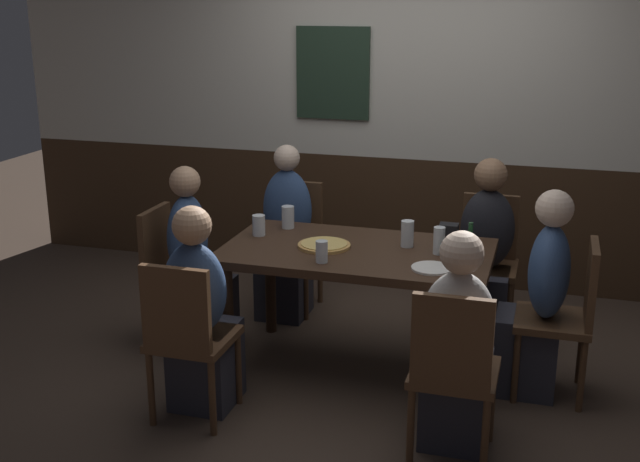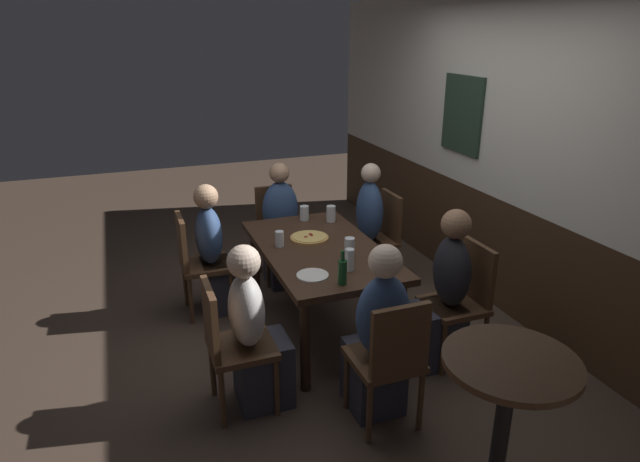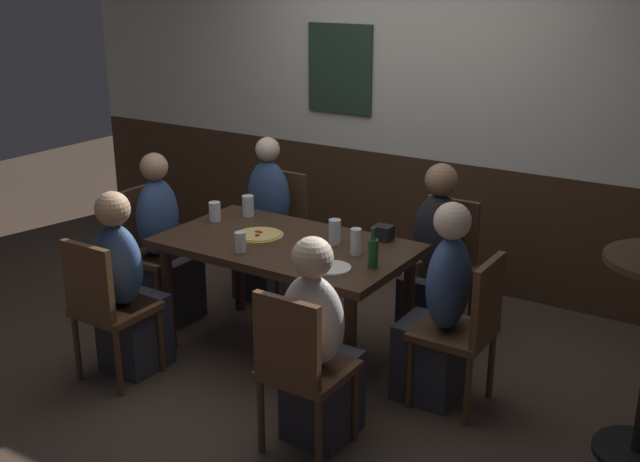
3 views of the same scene
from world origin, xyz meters
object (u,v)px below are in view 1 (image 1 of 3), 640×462
(person_head_west, at_px, (196,274))
(plate_white_large, at_px, (432,268))
(chair_head_west, at_px, (172,270))
(beer_glass_half, at_px, (322,252))
(pint_glass_stout, at_px, (288,219))
(person_left_far, at_px, (286,245))
(beer_glass_tall, at_px, (439,241))
(person_head_east, at_px, (537,309))
(pint_glass_pale, at_px, (259,227))
(pizza, at_px, (324,245))
(beer_bottle_green, at_px, (470,248))
(condiment_caddy, at_px, (449,231))
(chair_left_near, at_px, (187,333))
(dining_table, at_px, (357,263))
(pint_glass_amber, at_px, (407,235))
(chair_right_near, at_px, (453,367))
(chair_left_far, at_px, (293,238))
(chair_head_east, at_px, (568,311))
(person_right_near, at_px, (457,357))
(person_left_near, at_px, (201,324))
(chair_right_far, at_px, (487,255))
(person_right_far, at_px, (485,263))

(person_head_west, xyz_separation_m, plate_white_large, (1.48, -0.23, 0.26))
(chair_head_west, height_order, person_head_west, person_head_west)
(beer_glass_half, bearing_deg, pint_glass_stout, 124.02)
(person_left_far, height_order, beer_glass_tall, person_left_far)
(person_head_east, relative_size, plate_white_large, 5.34)
(pint_glass_pale, bearing_deg, plate_white_large, -16.18)
(pizza, height_order, beer_bottle_green, beer_bottle_green)
(condiment_caddy, bearing_deg, pint_glass_pale, -166.77)
(chair_left_near, xyz_separation_m, pint_glass_pale, (0.04, 0.94, 0.30))
(dining_table, relative_size, pint_glass_amber, 9.95)
(chair_right_near, height_order, beer_bottle_green, beer_bottle_green)
(dining_table, height_order, chair_left_far, chair_left_far)
(beer_bottle_green, bearing_deg, pizza, 175.40)
(chair_head_east, xyz_separation_m, pint_glass_amber, (-0.91, 0.13, 0.31))
(person_right_near, relative_size, plate_white_large, 5.12)
(dining_table, xyz_separation_m, beer_glass_half, (-0.13, -0.28, 0.14))
(pint_glass_amber, relative_size, beer_bottle_green, 0.66)
(dining_table, distance_m, chair_head_east, 1.19)
(person_head_east, xyz_separation_m, beer_bottle_green, (-0.37, -0.09, 0.34))
(chair_left_near, height_order, person_right_near, person_right_near)
(person_left_far, xyz_separation_m, person_head_west, (-0.34, -0.69, -0.01))
(chair_left_near, bearing_deg, chair_head_east, 24.69)
(chair_head_east, height_order, pint_glass_pale, chair_head_east)
(pint_glass_stout, height_order, beer_bottle_green, beer_bottle_green)
(dining_table, relative_size, person_left_near, 1.35)
(chair_right_near, distance_m, person_head_west, 1.88)
(chair_right_far, bearing_deg, chair_left_near, -128.26)
(dining_table, xyz_separation_m, condiment_caddy, (0.47, 0.35, 0.13))
(pizza, bearing_deg, pint_glass_pale, 166.06)
(person_right_far, relative_size, person_left_far, 0.99)
(person_right_far, distance_m, pint_glass_pale, 1.46)
(dining_table, distance_m, pint_glass_amber, 0.33)
(chair_right_far, distance_m, person_head_west, 1.88)
(pint_glass_stout, bearing_deg, person_head_east, -10.81)
(plate_white_large, bearing_deg, person_head_east, 22.46)
(dining_table, bearing_deg, person_right_near, -45.67)
(chair_head_west, height_order, person_left_far, person_left_far)
(chair_left_near, bearing_deg, person_head_east, 26.75)
(person_head_west, bearing_deg, person_left_far, 63.34)
(chair_right_far, height_order, beer_bottle_green, beer_bottle_green)
(person_left_far, bearing_deg, pint_glass_amber, -30.91)
(person_left_near, xyz_separation_m, condiment_caddy, (1.14, 1.03, 0.31))
(person_left_far, bearing_deg, person_right_near, -45.71)
(person_head_east, bearing_deg, beer_glass_tall, 175.56)
(chair_head_east, relative_size, plate_white_large, 4.05)
(chair_head_east, relative_size, person_head_west, 0.76)
(pint_glass_pale, bearing_deg, dining_table, -8.12)
(chair_head_west, distance_m, plate_white_large, 1.67)
(chair_head_west, bearing_deg, person_head_east, 0.00)
(chair_right_near, relative_size, pint_glass_amber, 5.76)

